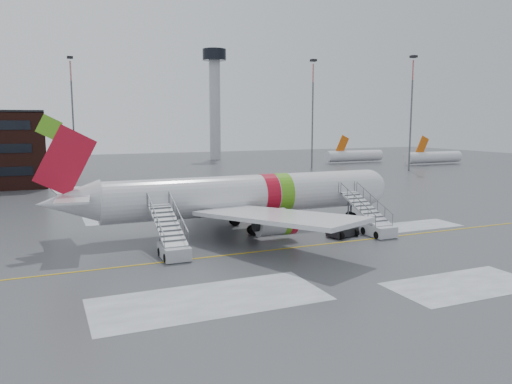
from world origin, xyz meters
name	(u,v)px	position (x,y,z in m)	size (l,w,h in m)	color
ground	(241,250)	(0.00, 0.00, 0.00)	(260.00, 260.00, 0.00)	#494C4F
airliner	(239,196)	(2.58, 7.11, 3.42)	(35.03, 32.97, 11.18)	silver
airstair_fwd	(374,223)	(13.64, 0.58, 1.06)	(2.05, 7.70, 3.48)	silver
airstair_aft	(172,243)	(-5.69, 0.58, 1.06)	(2.05, 7.70, 3.48)	#AFB1B7
pushback_tug	(341,229)	(10.24, 0.86, 0.72)	(3.13, 2.65, 1.62)	black
control_tower	(215,91)	(30.00, 95.00, 18.75)	(6.40, 6.40, 30.00)	#B2B5BA
light_mast_far_ne	(313,107)	(42.00, 62.00, 13.84)	(1.20, 1.20, 24.25)	#595B60
light_mast_far_n	(72,106)	(-8.00, 78.00, 13.84)	(1.20, 1.20, 24.25)	#595B60
light_mast_far_e	(411,106)	(58.00, 48.00, 13.84)	(1.20, 1.20, 24.25)	#595B60
distant_aircraft	(380,164)	(62.50, 64.00, 0.00)	(35.00, 18.00, 8.00)	#D8590C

